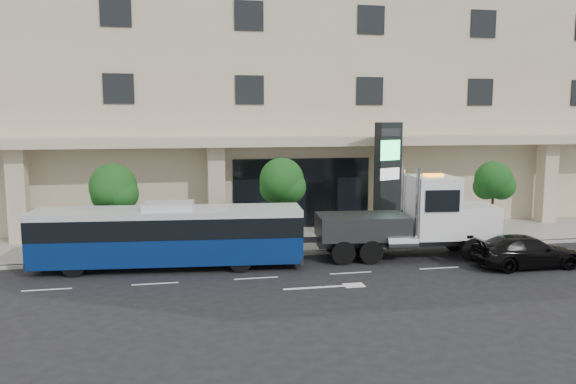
# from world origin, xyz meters

# --- Properties ---
(ground) EXTENTS (120.00, 120.00, 0.00)m
(ground) POSITION_xyz_m (0.00, 0.00, 0.00)
(ground) COLOR black
(ground) RESTS_ON ground
(sidewalk) EXTENTS (120.00, 6.00, 0.15)m
(sidewalk) POSITION_xyz_m (0.00, 5.00, 0.07)
(sidewalk) COLOR gray
(sidewalk) RESTS_ON ground
(curb) EXTENTS (120.00, 0.30, 0.15)m
(curb) POSITION_xyz_m (0.00, 2.00, 0.07)
(curb) COLOR gray
(curb) RESTS_ON ground
(convention_center) EXTENTS (60.00, 17.60, 20.00)m
(convention_center) POSITION_xyz_m (-0.00, 15.42, 9.97)
(convention_center) COLOR #BBAC8C
(convention_center) RESTS_ON ground
(tree_left) EXTENTS (2.27, 2.20, 4.22)m
(tree_left) POSITION_xyz_m (-9.97, 3.59, 3.11)
(tree_left) COLOR #422B19
(tree_left) RESTS_ON sidewalk
(tree_mid) EXTENTS (2.28, 2.20, 4.38)m
(tree_mid) POSITION_xyz_m (-1.97, 3.59, 3.26)
(tree_mid) COLOR #422B19
(tree_mid) RESTS_ON sidewalk
(tree_right) EXTENTS (2.10, 2.00, 4.04)m
(tree_right) POSITION_xyz_m (9.53, 3.59, 3.04)
(tree_right) COLOR #422B19
(tree_right) RESTS_ON sidewalk
(city_bus) EXTENTS (11.56, 3.41, 2.89)m
(city_bus) POSITION_xyz_m (-7.45, 0.79, 1.47)
(city_bus) COLOR black
(city_bus) RESTS_ON ground
(tow_truck) EXTENTS (9.45, 3.07, 4.28)m
(tow_truck) POSITION_xyz_m (3.71, 0.57, 1.76)
(tow_truck) COLOR #2D3033
(tow_truck) RESTS_ON ground
(black_sedan) EXTENTS (4.80, 1.95, 1.39)m
(black_sedan) POSITION_xyz_m (7.79, -2.03, 0.70)
(black_sedan) COLOR black
(black_sedan) RESTS_ON ground
(signage_pylon) EXTENTS (1.60, 1.13, 6.09)m
(signage_pylon) POSITION_xyz_m (3.69, 4.01, 3.24)
(signage_pylon) COLOR black
(signage_pylon) RESTS_ON sidewalk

